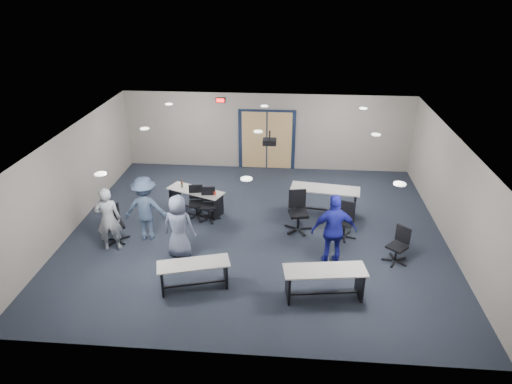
# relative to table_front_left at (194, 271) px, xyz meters

# --- Properties ---
(floor) EXTENTS (10.00, 10.00, 0.00)m
(floor) POSITION_rel_table_front_left_xyz_m (1.18, 2.59, -0.44)
(floor) COLOR #1B212C
(floor) RESTS_ON ground
(back_wall) EXTENTS (10.00, 0.04, 2.70)m
(back_wall) POSITION_rel_table_front_left_xyz_m (1.18, 7.09, 0.91)
(back_wall) COLOR gray
(back_wall) RESTS_ON floor
(front_wall) EXTENTS (10.00, 0.04, 2.70)m
(front_wall) POSITION_rel_table_front_left_xyz_m (1.18, -1.91, 0.91)
(front_wall) COLOR gray
(front_wall) RESTS_ON floor
(left_wall) EXTENTS (0.04, 9.00, 2.70)m
(left_wall) POSITION_rel_table_front_left_xyz_m (-3.82, 2.59, 0.91)
(left_wall) COLOR gray
(left_wall) RESTS_ON floor
(right_wall) EXTENTS (0.04, 9.00, 2.70)m
(right_wall) POSITION_rel_table_front_left_xyz_m (6.18, 2.59, 0.91)
(right_wall) COLOR gray
(right_wall) RESTS_ON floor
(ceiling) EXTENTS (10.00, 9.00, 0.04)m
(ceiling) POSITION_rel_table_front_left_xyz_m (1.18, 2.59, 2.26)
(ceiling) COLOR white
(ceiling) RESTS_ON back_wall
(double_door) EXTENTS (2.00, 0.07, 2.20)m
(double_door) POSITION_rel_table_front_left_xyz_m (1.18, 7.05, 0.61)
(double_door) COLOR #101A31
(double_door) RESTS_ON back_wall
(exit_sign) EXTENTS (0.32, 0.07, 0.18)m
(exit_sign) POSITION_rel_table_front_left_xyz_m (-0.42, 7.04, 2.01)
(exit_sign) COLOR black
(exit_sign) RESTS_ON back_wall
(ceiling_projector) EXTENTS (0.35, 0.32, 0.37)m
(ceiling_projector) POSITION_rel_table_front_left_xyz_m (1.48, 3.09, 1.97)
(ceiling_projector) COLOR black
(ceiling_projector) RESTS_ON ceiling
(ceiling_can_lights) EXTENTS (6.24, 5.74, 0.02)m
(ceiling_can_lights) POSITION_rel_table_front_left_xyz_m (1.18, 2.84, 2.23)
(ceiling_can_lights) COLOR white
(ceiling_can_lights) RESTS_ON ceiling
(table_front_left) EXTENTS (1.66, 0.95, 0.64)m
(table_front_left) POSITION_rel_table_front_left_xyz_m (0.00, 0.00, 0.00)
(table_front_left) COLOR #ACA9A3
(table_front_left) RESTS_ON floor
(table_front_right) EXTENTS (1.82, 0.82, 0.71)m
(table_front_right) POSITION_rel_table_front_left_xyz_m (2.85, -0.10, 0.05)
(table_front_right) COLOR #ACA9A3
(table_front_right) RESTS_ON floor
(table_back_left) EXTENTS (1.78, 1.18, 0.94)m
(table_back_left) POSITION_rel_table_front_left_xyz_m (-0.68, 3.57, 0.04)
(table_back_left) COLOR #ACA9A3
(table_back_left) RESTS_ON floor
(table_back_right) EXTENTS (2.03, 0.92, 0.79)m
(table_back_right) POSITION_rel_table_front_left_xyz_m (3.06, 3.78, 0.11)
(table_back_right) COLOR #ACA9A3
(table_back_right) RESTS_ON floor
(chair_back_a) EXTENTS (0.69, 0.69, 0.94)m
(chair_back_a) POSITION_rel_table_front_left_xyz_m (-0.60, 3.22, 0.03)
(chair_back_a) COLOR black
(chair_back_a) RESTS_ON floor
(chair_back_b) EXTENTS (0.67, 0.67, 0.94)m
(chair_back_b) POSITION_rel_table_front_left_xyz_m (-0.22, 3.09, 0.03)
(chair_back_b) COLOR black
(chair_back_b) RESTS_ON floor
(chair_back_c) EXTENTS (0.83, 0.83, 1.12)m
(chair_back_c) POSITION_rel_table_front_left_xyz_m (2.30, 2.72, 0.12)
(chair_back_c) COLOR black
(chair_back_c) RESTS_ON floor
(chair_back_d) EXTENTS (0.77, 0.77, 0.97)m
(chair_back_d) POSITION_rel_table_front_left_xyz_m (3.52, 2.45, 0.05)
(chair_back_d) COLOR black
(chair_back_d) RESTS_ON floor
(chair_loose_left) EXTENTS (0.85, 0.85, 0.97)m
(chair_loose_left) POSITION_rel_table_front_left_xyz_m (-2.45, 1.78, 0.05)
(chair_loose_left) COLOR black
(chair_loose_left) RESTS_ON floor
(chair_loose_right) EXTENTS (0.81, 0.81, 0.92)m
(chair_loose_right) POSITION_rel_table_front_left_xyz_m (4.67, 1.39, 0.02)
(chair_loose_right) COLOR black
(chair_loose_right) RESTS_ON floor
(person_gray) EXTENTS (0.70, 0.55, 1.71)m
(person_gray) POSITION_rel_table_front_left_xyz_m (-2.42, 1.40, 0.42)
(person_gray) COLOR gray
(person_gray) RESTS_ON floor
(person_plaid) EXTENTS (0.85, 0.61, 1.62)m
(person_plaid) POSITION_rel_table_front_left_xyz_m (-0.61, 1.27, 0.37)
(person_plaid) COLOR slate
(person_plaid) RESTS_ON floor
(person_navy) EXTENTS (1.12, 0.56, 1.83)m
(person_navy) POSITION_rel_table_front_left_xyz_m (3.12, 1.20, 0.48)
(person_navy) COLOR navy
(person_navy) RESTS_ON floor
(person_back) EXTENTS (1.17, 0.72, 1.75)m
(person_back) POSITION_rel_table_front_left_xyz_m (-1.65, 2.00, 0.44)
(person_back) COLOR #384966
(person_back) RESTS_ON floor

